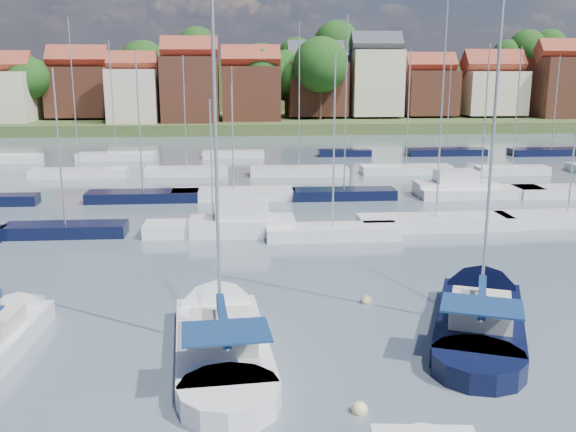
{
  "coord_description": "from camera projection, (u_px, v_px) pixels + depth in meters",
  "views": [
    {
      "loc": [
        -5.51,
        -22.01,
        11.15
      ],
      "look_at": [
        -2.68,
        14.0,
        2.65
      ],
      "focal_mm": 40.0,
      "sensor_mm": 36.0,
      "label": 1
    }
  ],
  "objects": [
    {
      "name": "sailboat_left",
      "position": [
        8.0,
        329.0,
        26.92
      ],
      "size": [
        3.05,
        9.68,
        13.09
      ],
      "rotation": [
        0.0,
        0.0,
        1.52
      ],
      "color": "silver",
      "rests_on": "ground"
    },
    {
      "name": "far_shore_town",
      "position": [
        270.0,
        94.0,
        152.19
      ],
      "size": [
        212.46,
        90.0,
        22.27
      ],
      "color": "#43542A",
      "rests_on": "ground"
    },
    {
      "name": "ground",
      "position": [
        294.0,
        181.0,
        63.15
      ],
      "size": [
        260.0,
        260.0,
        0.0
      ],
      "primitive_type": "plane",
      "color": "#4F5D6C",
      "rests_on": "ground"
    },
    {
      "name": "marina_field",
      "position": [
        320.0,
        186.0,
        58.49
      ],
      "size": [
        79.62,
        41.41,
        15.93
      ],
      "color": "silver",
      "rests_on": "ground"
    },
    {
      "name": "sailboat_navy",
      "position": [
        480.0,
        308.0,
        29.25
      ],
      "size": [
        8.11,
        13.59,
        18.25
      ],
      "rotation": [
        0.0,
        0.0,
        1.19
      ],
      "color": "black",
      "rests_on": "ground"
    },
    {
      "name": "buoy_d",
      "position": [
        359.0,
        412.0,
        21.14
      ],
      "size": [
        0.55,
        0.55,
        0.55
      ],
      "primitive_type": "sphere",
      "color": "beige",
      "rests_on": "ground"
    },
    {
      "name": "buoy_c",
      "position": [
        265.0,
        370.0,
        24.08
      ],
      "size": [
        0.44,
        0.44,
        0.44
      ],
      "primitive_type": "sphere",
      "color": "beige",
      "rests_on": "ground"
    },
    {
      "name": "sailboat_centre",
      "position": [
        219.0,
        328.0,
        27.06
      ],
      "size": [
        4.58,
        13.5,
        17.92
      ],
      "rotation": [
        0.0,
        0.0,
        1.65
      ],
      "color": "silver",
      "rests_on": "ground"
    },
    {
      "name": "buoy_b",
      "position": [
        212.0,
        429.0,
        20.16
      ],
      "size": [
        0.52,
        0.52,
        0.52
      ],
      "primitive_type": "sphere",
      "color": "#D85914",
      "rests_on": "ground"
    },
    {
      "name": "buoy_e",
      "position": [
        366.0,
        303.0,
        30.89
      ],
      "size": [
        0.55,
        0.55,
        0.55
      ],
      "primitive_type": "sphere",
      "color": "beige",
      "rests_on": "ground"
    }
  ]
}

